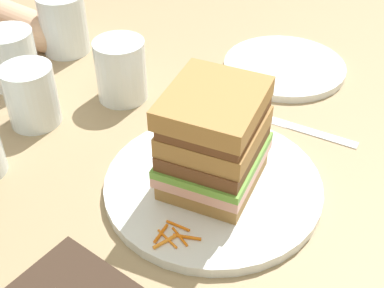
{
  "coord_description": "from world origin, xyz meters",
  "views": [
    {
      "loc": [
        -0.37,
        -0.25,
        0.41
      ],
      "look_at": [
        -0.01,
        0.02,
        0.05
      ],
      "focal_mm": 47.71,
      "sensor_mm": 36.0,
      "label": 1
    }
  ],
  "objects_px": {
    "knife": "(289,125)",
    "juice_glass": "(121,73)",
    "sandwich": "(214,140)",
    "empty_tumbler_3": "(12,58)",
    "empty_tumbler_1": "(31,96)",
    "empty_tumbler_2": "(64,24)",
    "main_plate": "(213,185)",
    "side_plate": "(284,67)"
  },
  "relations": [
    {
      "from": "knife",
      "to": "juice_glass",
      "type": "height_order",
      "value": "juice_glass"
    },
    {
      "from": "knife",
      "to": "juice_glass",
      "type": "xyz_separation_m",
      "value": [
        -0.08,
        0.23,
        0.04
      ]
    },
    {
      "from": "sandwich",
      "to": "empty_tumbler_3",
      "type": "relative_size",
      "value": 1.64
    },
    {
      "from": "sandwich",
      "to": "juice_glass",
      "type": "distance_m",
      "value": 0.23
    },
    {
      "from": "juice_glass",
      "to": "empty_tumbler_1",
      "type": "bearing_deg",
      "value": 154.7
    },
    {
      "from": "knife",
      "to": "empty_tumbler_1",
      "type": "distance_m",
      "value": 0.35
    },
    {
      "from": "juice_glass",
      "to": "empty_tumbler_1",
      "type": "distance_m",
      "value": 0.13
    },
    {
      "from": "juice_glass",
      "to": "empty_tumbler_2",
      "type": "xyz_separation_m",
      "value": [
        0.05,
        0.17,
        0.01
      ]
    },
    {
      "from": "main_plate",
      "to": "empty_tumbler_1",
      "type": "relative_size",
      "value": 3.02
    },
    {
      "from": "juice_glass",
      "to": "side_plate",
      "type": "relative_size",
      "value": 0.47
    },
    {
      "from": "main_plate",
      "to": "empty_tumbler_1",
      "type": "height_order",
      "value": "empty_tumbler_1"
    },
    {
      "from": "empty_tumbler_1",
      "to": "side_plate",
      "type": "distance_m",
      "value": 0.38
    },
    {
      "from": "empty_tumbler_1",
      "to": "empty_tumbler_3",
      "type": "distance_m",
      "value": 0.11
    },
    {
      "from": "knife",
      "to": "juice_glass",
      "type": "bearing_deg",
      "value": 109.25
    },
    {
      "from": "knife",
      "to": "side_plate",
      "type": "relative_size",
      "value": 1.06
    },
    {
      "from": "sandwich",
      "to": "juice_glass",
      "type": "relative_size",
      "value": 1.55
    },
    {
      "from": "sandwich",
      "to": "empty_tumbler_1",
      "type": "xyz_separation_m",
      "value": [
        -0.03,
        0.27,
        -0.03
      ]
    },
    {
      "from": "juice_glass",
      "to": "empty_tumbler_3",
      "type": "height_order",
      "value": "juice_glass"
    },
    {
      "from": "juice_glass",
      "to": "empty_tumbler_1",
      "type": "relative_size",
      "value": 1.06
    },
    {
      "from": "knife",
      "to": "empty_tumbler_2",
      "type": "distance_m",
      "value": 0.4
    },
    {
      "from": "empty_tumbler_2",
      "to": "empty_tumbler_3",
      "type": "distance_m",
      "value": 0.12
    },
    {
      "from": "main_plate",
      "to": "juice_glass",
      "type": "bearing_deg",
      "value": 68.94
    },
    {
      "from": "sandwich",
      "to": "knife",
      "type": "height_order",
      "value": "sandwich"
    },
    {
      "from": "knife",
      "to": "empty_tumbler_2",
      "type": "bearing_deg",
      "value": 94.47
    },
    {
      "from": "side_plate",
      "to": "empty_tumbler_3",
      "type": "bearing_deg",
      "value": 131.39
    },
    {
      "from": "main_plate",
      "to": "side_plate",
      "type": "relative_size",
      "value": 1.32
    },
    {
      "from": "sandwich",
      "to": "side_plate",
      "type": "bearing_deg",
      "value": 12.2
    },
    {
      "from": "empty_tumbler_3",
      "to": "empty_tumbler_2",
      "type": "bearing_deg",
      "value": 6.18
    },
    {
      "from": "empty_tumbler_1",
      "to": "side_plate",
      "type": "relative_size",
      "value": 0.44
    },
    {
      "from": "empty_tumbler_1",
      "to": "empty_tumbler_3",
      "type": "relative_size",
      "value": 1.0
    },
    {
      "from": "knife",
      "to": "empty_tumbler_3",
      "type": "distance_m",
      "value": 0.41
    },
    {
      "from": "juice_glass",
      "to": "empty_tumbler_3",
      "type": "xyz_separation_m",
      "value": [
        -0.07,
        0.16,
        0.0
      ]
    },
    {
      "from": "knife",
      "to": "sandwich",
      "type": "bearing_deg",
      "value": 175.58
    },
    {
      "from": "sandwich",
      "to": "empty_tumbler_1",
      "type": "relative_size",
      "value": 1.64
    },
    {
      "from": "sandwich",
      "to": "empty_tumbler_2",
      "type": "xyz_separation_m",
      "value": [
        0.13,
        0.38,
        -0.03
      ]
    },
    {
      "from": "empty_tumbler_1",
      "to": "sandwich",
      "type": "bearing_deg",
      "value": -83.34
    },
    {
      "from": "empty_tumbler_1",
      "to": "empty_tumbler_2",
      "type": "bearing_deg",
      "value": 35.01
    },
    {
      "from": "main_plate",
      "to": "side_plate",
      "type": "height_order",
      "value": "main_plate"
    },
    {
      "from": "sandwich",
      "to": "juice_glass",
      "type": "xyz_separation_m",
      "value": [
        0.08,
        0.22,
        -0.03
      ]
    },
    {
      "from": "empty_tumbler_2",
      "to": "sandwich",
      "type": "bearing_deg",
      "value": -108.99
    },
    {
      "from": "empty_tumbler_3",
      "to": "knife",
      "type": "bearing_deg",
      "value": -69.21
    },
    {
      "from": "empty_tumbler_1",
      "to": "empty_tumbler_2",
      "type": "xyz_separation_m",
      "value": [
        0.16,
        0.11,
        0.01
      ]
    }
  ]
}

